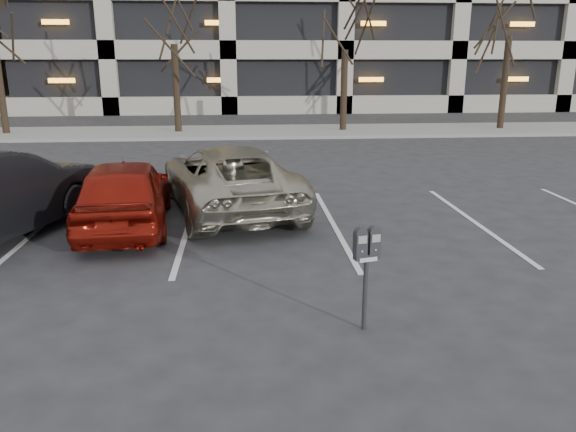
% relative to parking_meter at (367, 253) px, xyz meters
% --- Properties ---
extents(ground, '(140.00, 140.00, 0.00)m').
position_rel_parking_meter_xyz_m(ground, '(-1.07, 1.99, -0.96)').
color(ground, '#28282B').
rests_on(ground, ground).
extents(sidewalk, '(80.00, 4.00, 0.12)m').
position_rel_parking_meter_xyz_m(sidewalk, '(-1.07, 17.99, -0.90)').
color(sidewalk, gray).
rests_on(sidewalk, ground).
extents(stall_lines, '(16.90, 5.20, 0.00)m').
position_rel_parking_meter_xyz_m(stall_lines, '(-2.47, 4.29, -0.95)').
color(stall_lines, silver).
rests_on(stall_lines, ground).
extents(parking_meter, '(0.34, 0.19, 1.25)m').
position_rel_parking_meter_xyz_m(parking_meter, '(0.00, 0.00, 0.00)').
color(parking_meter, black).
rests_on(parking_meter, ground).
extents(suv_silver, '(3.36, 5.35, 1.38)m').
position_rel_parking_meter_xyz_m(suv_silver, '(-1.69, 5.56, -0.27)').
color(suv_silver, '#A9A490').
rests_on(suv_silver, ground).
extents(car_red, '(1.94, 4.10, 1.35)m').
position_rel_parking_meter_xyz_m(car_red, '(-3.63, 4.45, -0.28)').
color(car_red, maroon).
rests_on(car_red, ground).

